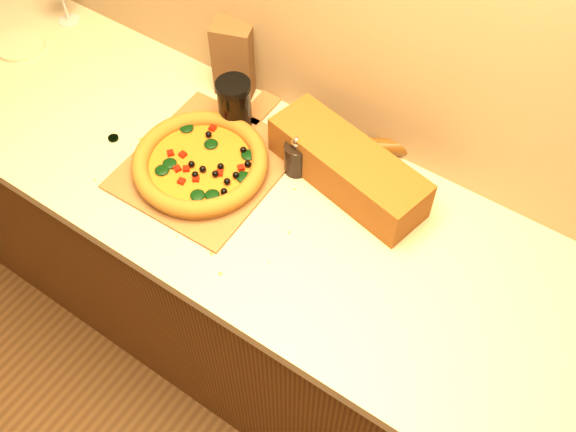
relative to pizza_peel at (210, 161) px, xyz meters
The scene contains 11 objects.
cabinet 0.58m from the pizza_peel, ahead, with size 2.80×0.65×0.86m, color #49220F.
countertop 0.33m from the pizza_peel, ahead, with size 2.84×0.68×0.04m, color beige.
pizza_peel is the anchor object (origin of this frame).
pizza 0.05m from the pizza_peel, 89.27° to the right, with size 0.36×0.36×0.05m.
bottle_cap 0.29m from the pizza_peel, 163.02° to the right, with size 0.03×0.03×0.01m, color black.
pepper_grinder 0.24m from the pizza_peel, 27.55° to the left, with size 0.07×0.07×0.12m.
rolling_pin 0.44m from the pizza_peel, 38.64° to the left, with size 0.32×0.21×0.05m.
bread_bag 0.38m from the pizza_peel, 22.97° to the left, with size 0.45×0.15×0.12m, color brown.
paper_bag 0.32m from the pizza_peel, 112.71° to the left, with size 0.11×0.09×0.23m, color brown.
dark_jar 0.17m from the pizza_peel, 99.62° to the left, with size 0.10×0.10×0.16m.
side_plate 0.80m from the pizza_peel, behind, with size 0.16×0.16×0.01m, color beige.
Camera 1 is at (0.49, 0.61, 2.22)m, focal length 40.00 mm.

